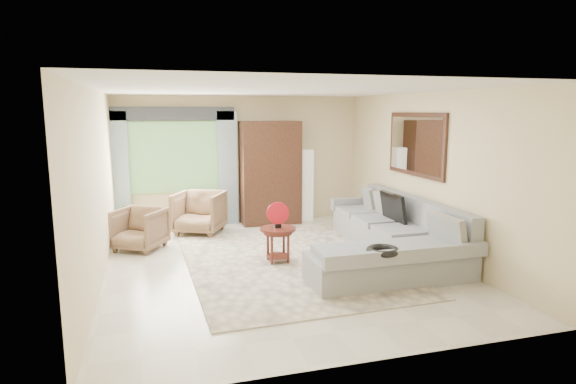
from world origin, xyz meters
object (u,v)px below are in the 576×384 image
object	(u,v)px
sectional_sofa	(391,241)
coffee_table	(278,244)
armoire	(270,173)
floor_lamp	(306,185)
tv_screen	(393,207)
armchair_right	(199,212)
armchair_left	(139,229)
potted_plant	(127,219)

from	to	relation	value
sectional_sofa	coffee_table	distance (m)	1.79
armoire	floor_lamp	size ratio (longest dim) A/B	1.40
sectional_sofa	armoire	world-z (taller)	armoire
tv_screen	sectional_sofa	bearing A→B (deg)	-120.26
armchair_right	armoire	size ratio (longest dim) A/B	0.42
armchair_right	armoire	distance (m)	1.69
coffee_table	floor_lamp	size ratio (longest dim) A/B	0.37
armchair_right	sectional_sofa	bearing A→B (deg)	-15.30
sectional_sofa	tv_screen	xyz separation A→B (m)	(0.27, 0.46, 0.44)
sectional_sofa	floor_lamp	xyz separation A→B (m)	(-0.43, 2.96, 0.47)
tv_screen	armoire	size ratio (longest dim) A/B	0.35
sectional_sofa	coffee_table	bearing A→B (deg)	171.07
coffee_table	armoire	distance (m)	2.78
coffee_table	armchair_right	xyz separation A→B (m)	(-0.97, 2.18, 0.11)
armchair_left	sectional_sofa	bearing A→B (deg)	8.31
tv_screen	armchair_right	bearing A→B (deg)	146.26
potted_plant	floor_lamp	world-z (taller)	floor_lamp
coffee_table	armchair_left	xyz separation A→B (m)	(-2.05, 1.34, 0.06)
armchair_left	armoire	world-z (taller)	armoire
armchair_right	coffee_table	bearing A→B (deg)	-39.38
armoire	floor_lamp	bearing A→B (deg)	4.29
armchair_left	floor_lamp	size ratio (longest dim) A/B	0.51
potted_plant	floor_lamp	size ratio (longest dim) A/B	0.39
tv_screen	floor_lamp	world-z (taller)	floor_lamp
armchair_right	floor_lamp	distance (m)	2.38
potted_plant	armoire	bearing A→B (deg)	3.87
sectional_sofa	armchair_left	size ratio (longest dim) A/B	4.50
armchair_right	armoire	xyz separation A→B (m)	(1.50, 0.44, 0.65)
sectional_sofa	armoire	distance (m)	3.24
armoire	tv_screen	bearing A→B (deg)	-58.42
potted_plant	armchair_right	bearing A→B (deg)	-10.49
coffee_table	potted_plant	distance (m)	3.34
sectional_sofa	armchair_left	world-z (taller)	sectional_sofa
tv_screen	floor_lamp	xyz separation A→B (m)	(-0.70, 2.50, 0.03)
coffee_table	armchair_left	distance (m)	2.45
sectional_sofa	floor_lamp	size ratio (longest dim) A/B	2.31
tv_screen	armchair_right	world-z (taller)	tv_screen
tv_screen	potted_plant	xyz separation A→B (m)	(-4.32, 2.25, -0.43)
potted_plant	armoire	distance (m)	2.93
sectional_sofa	potted_plant	xyz separation A→B (m)	(-4.05, 2.71, 0.01)
armchair_left	floor_lamp	bearing A→B (deg)	52.88
armoire	sectional_sofa	bearing A→B (deg)	-66.94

